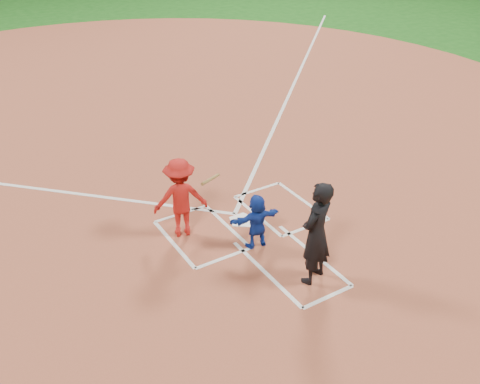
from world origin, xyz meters
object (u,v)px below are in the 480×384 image
catcher (257,221)px  umpire (316,233)px  home_plate (242,220)px  batter_at_plate (180,198)px

catcher → umpire: size_ratio=0.57×
home_plate → umpire: bearing=92.1°
home_plate → umpire: size_ratio=0.31×
home_plate → batter_at_plate: bearing=-11.3°
umpire → batter_at_plate: (-1.34, 2.51, -0.15)m
umpire → batter_at_plate: 2.86m
catcher → batter_at_plate: bearing=-40.9°
home_plate → umpire: (0.08, -2.26, 0.97)m
umpire → batter_at_plate: bearing=-83.2°
home_plate → catcher: size_ratio=0.54×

